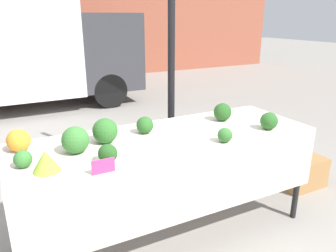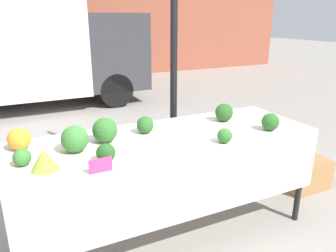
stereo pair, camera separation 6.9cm
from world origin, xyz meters
The scene contains 16 objects.
ground_plane centered at (0.00, 0.00, 0.00)m, with size 40.00×40.00×0.00m, color gray.
tent_pole centered at (0.41, 0.73, 1.38)m, with size 0.07×0.07×2.75m.
parked_truck centered at (-0.72, 5.06, 1.27)m, with size 4.27×2.22×2.41m.
market_table centered at (0.00, -0.07, 0.77)m, with size 2.35×0.81×0.87m.
orange_cauliflower centered at (-1.05, 0.20, 0.95)m, with size 0.16×0.16×0.16m.
romanesco_head centered at (-0.93, -0.21, 0.94)m, with size 0.17×0.17×0.13m.
broccoli_head_0 centered at (-1.05, -0.09, 0.93)m, with size 0.11×0.11×0.11m.
broccoli_head_1 centered at (-0.56, -0.26, 0.94)m, with size 0.12×0.12×0.12m.
broccoli_head_2 centered at (0.80, -0.24, 0.95)m, with size 0.14×0.14×0.14m.
broccoli_head_3 centered at (0.61, 0.12, 0.95)m, with size 0.16×0.16×0.16m.
broccoli_head_4 centered at (0.31, -0.31, 0.93)m, with size 0.11×0.11×0.11m.
broccoli_head_5 centered at (-0.71, -0.01, 0.97)m, with size 0.19×0.19×0.19m.
broccoli_head_6 centered at (-0.14, 0.14, 0.94)m, with size 0.14×0.14×0.14m.
broccoli_head_7 centered at (-0.47, 0.08, 0.97)m, with size 0.18×0.18×0.18m.
price_sign centered at (-0.63, -0.39, 0.92)m, with size 0.14×0.01×0.09m.
produce_crate centered at (1.65, 0.04, 0.16)m, with size 0.48×0.32×0.32m.
Camera 2 is at (-1.04, -2.15, 1.76)m, focal length 35.00 mm.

